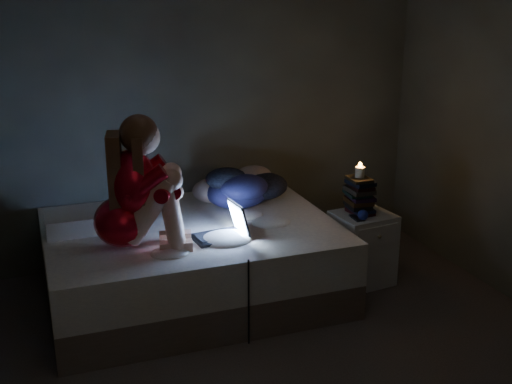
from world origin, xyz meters
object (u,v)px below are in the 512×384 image
laptop (218,221)px  phone (355,217)px  woman (119,184)px  candle (360,171)px  bed (192,261)px  nightstand (362,248)px

laptop → phone: laptop is taller
woman → laptop: (0.65, -0.04, -0.32)m
woman → candle: woman is taller
bed → candle: size_ratio=25.88×
nightstand → candle: candle is taller
nightstand → phone: phone is taller
phone → woman: bearing=-171.1°
woman → candle: size_ratio=11.30×
woman → nightstand: bearing=13.4°
bed → laptop: laptop is taller
bed → laptop: size_ratio=5.70×
woman → candle: (1.81, 0.10, -0.11)m
nightstand → laptop: bearing=178.5°
candle → phone: 0.36m
bed → candle: (1.27, -0.19, 0.62)m
bed → nightstand: 1.33m
woman → laptop: woman is taller
laptop → candle: candle is taller
nightstand → phone: 0.32m
bed → phone: size_ratio=14.79×
laptop → nightstand: laptop is taller
woman → laptop: bearing=7.6°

